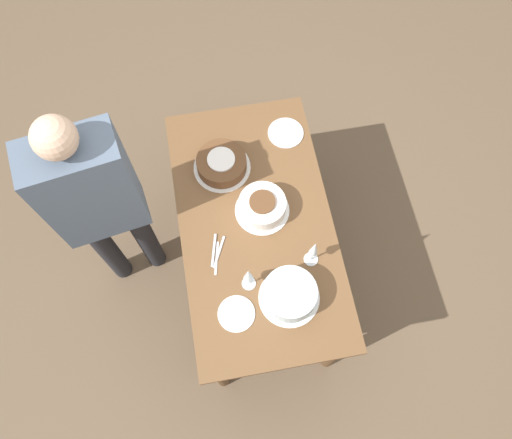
# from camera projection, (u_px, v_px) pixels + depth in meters

# --- Properties ---
(ground_plane) EXTENTS (12.00, 12.00, 0.00)m
(ground_plane) POSITION_uv_depth(u_px,v_px,m) (256.00, 268.00, 3.16)
(ground_plane) COLOR brown
(dining_table) EXTENTS (1.42, 0.76, 0.74)m
(dining_table) POSITION_uv_depth(u_px,v_px,m) (256.00, 233.00, 2.60)
(dining_table) COLOR brown
(dining_table) RESTS_ON ground_plane
(cake_center_white) EXTENTS (0.27, 0.27, 0.11)m
(cake_center_white) POSITION_uv_depth(u_px,v_px,m) (262.00, 206.00, 2.46)
(cake_center_white) COLOR white
(cake_center_white) RESTS_ON dining_table
(cake_front_chocolate) EXTENTS (0.30, 0.30, 0.09)m
(cake_front_chocolate) POSITION_uv_depth(u_px,v_px,m) (222.00, 164.00, 2.57)
(cake_front_chocolate) COLOR white
(cake_front_chocolate) RESTS_ON dining_table
(cake_back_decorated) EXTENTS (0.29, 0.29, 0.11)m
(cake_back_decorated) POSITION_uv_depth(u_px,v_px,m) (290.00, 295.00, 2.28)
(cake_back_decorated) COLOR white
(cake_back_decorated) RESTS_ON dining_table
(wine_glass_near) EXTENTS (0.07, 0.07, 0.21)m
(wine_glass_near) POSITION_uv_depth(u_px,v_px,m) (248.00, 275.00, 2.24)
(wine_glass_near) COLOR silver
(wine_glass_near) RESTS_ON dining_table
(wine_glass_far) EXTENTS (0.07, 0.07, 0.22)m
(wine_glass_far) POSITION_uv_depth(u_px,v_px,m) (314.00, 249.00, 2.28)
(wine_glass_far) COLOR silver
(wine_glass_far) RESTS_ON dining_table
(dessert_plate_left) EXTENTS (0.19, 0.19, 0.01)m
(dessert_plate_left) POSITION_uv_depth(u_px,v_px,m) (286.00, 133.00, 2.69)
(dessert_plate_left) COLOR silver
(dessert_plate_left) RESTS_ON dining_table
(dessert_plate_right) EXTENTS (0.17, 0.17, 0.01)m
(dessert_plate_right) POSITION_uv_depth(u_px,v_px,m) (236.00, 314.00, 2.30)
(dessert_plate_right) COLOR silver
(dessert_plate_right) RESTS_ON dining_table
(fork_pile) EXTENTS (0.21, 0.09, 0.01)m
(fork_pile) POSITION_uv_depth(u_px,v_px,m) (216.00, 253.00, 2.42)
(fork_pile) COLOR silver
(fork_pile) RESTS_ON dining_table
(person_cutting) EXTENTS (0.28, 0.43, 1.56)m
(person_cutting) POSITION_uv_depth(u_px,v_px,m) (98.00, 201.00, 2.30)
(person_cutting) COLOR #232328
(person_cutting) RESTS_ON ground_plane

